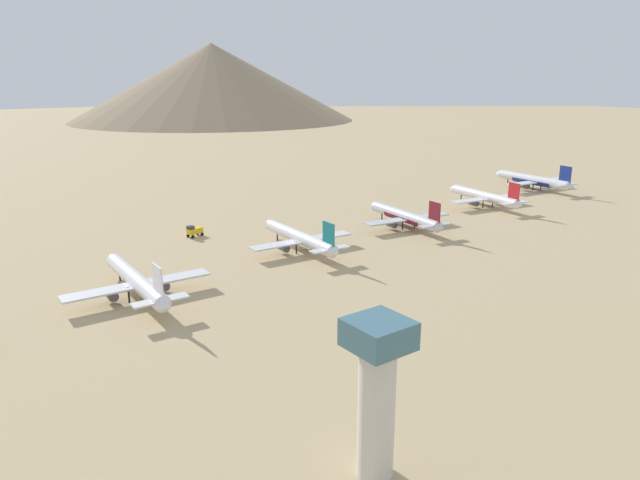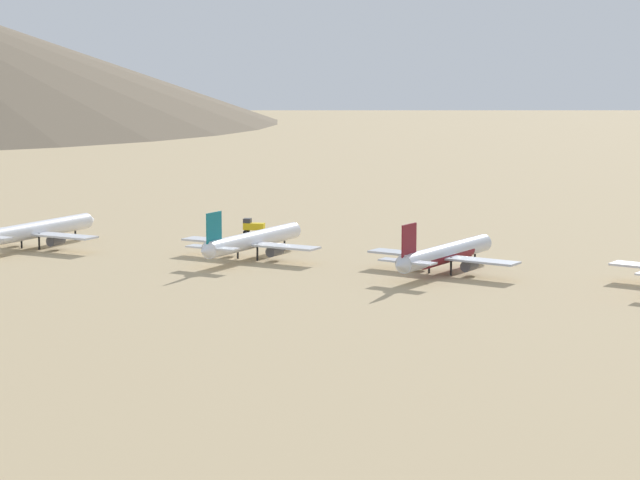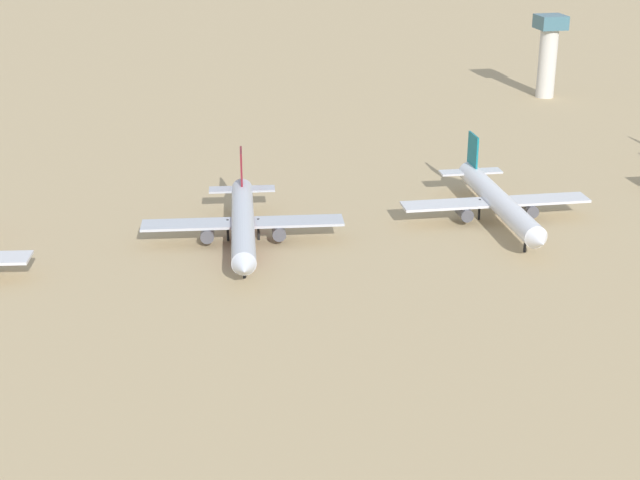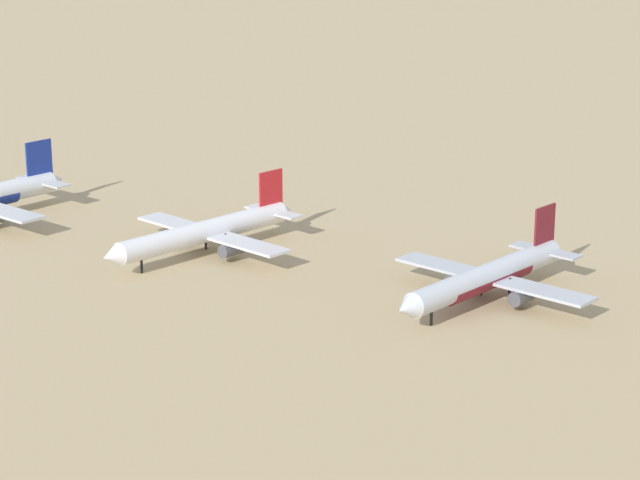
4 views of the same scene
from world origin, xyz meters
The scene contains 4 objects.
ground_plane centered at (0.00, 0.00, 0.00)m, with size 1800.00×1800.00×0.00m, color tan.
parked_jet_2 centered at (2.73, -47.44, 3.93)m, with size 40.98×33.43×11.82m.
parked_jet_3 centered at (1.44, -2.80, 4.00)m, with size 41.17×33.43×11.87m.
control_tower centered at (-87.70, 46.67, 12.44)m, with size 7.20×7.20×21.78m.
Camera 3 is at (147.35, -65.41, 57.87)m, focal length 53.44 mm.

